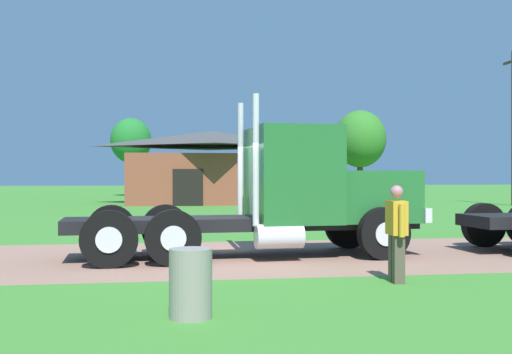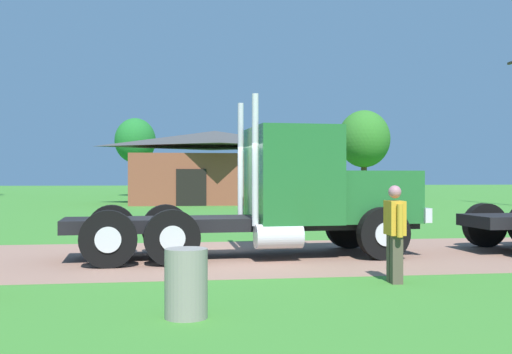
# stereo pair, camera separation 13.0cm
# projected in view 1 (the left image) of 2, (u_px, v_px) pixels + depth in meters

# --- Properties ---
(ground_plane) EXTENTS (200.00, 200.00, 0.00)m
(ground_plane) POSITION_uv_depth(u_px,v_px,m) (198.00, 257.00, 13.93)
(ground_plane) COLOR #3C7F2C
(dirt_track) EXTENTS (120.00, 6.20, 0.01)m
(dirt_track) POSITION_uv_depth(u_px,v_px,m) (198.00, 257.00, 13.93)
(dirt_track) COLOR #946C5A
(dirt_track) RESTS_ON ground_plane
(truck_foreground_white) EXTENTS (8.03, 2.93, 3.54)m
(truck_foreground_white) POSITION_uv_depth(u_px,v_px,m) (293.00, 195.00, 14.23)
(truck_foreground_white) COLOR black
(truck_foreground_white) RESTS_ON ground_plane
(visitor_standing_near) EXTENTS (0.28, 0.65, 1.65)m
(visitor_standing_near) POSITION_uv_depth(u_px,v_px,m) (397.00, 230.00, 10.64)
(visitor_standing_near) COLOR gold
(visitor_standing_near) RESTS_ON ground_plane
(steel_barrel) EXTENTS (0.55, 0.55, 0.89)m
(steel_barrel) POSITION_uv_depth(u_px,v_px,m) (191.00, 283.00, 8.00)
(steel_barrel) COLOR gray
(steel_barrel) RESTS_ON ground_plane
(shed_building) EXTENTS (11.34, 8.06, 4.74)m
(shed_building) POSITION_uv_depth(u_px,v_px,m) (211.00, 168.00, 41.06)
(shed_building) COLOR brown
(shed_building) RESTS_ON ground_plane
(tree_mid) EXTENTS (3.56, 3.56, 6.82)m
(tree_mid) POSITION_uv_depth(u_px,v_px,m) (131.00, 141.00, 54.61)
(tree_mid) COLOR #513823
(tree_mid) RESTS_ON ground_plane
(tree_right) EXTENTS (3.88, 3.88, 6.68)m
(tree_right) POSITION_uv_depth(u_px,v_px,m) (360.00, 139.00, 46.78)
(tree_right) COLOR #513823
(tree_right) RESTS_ON ground_plane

